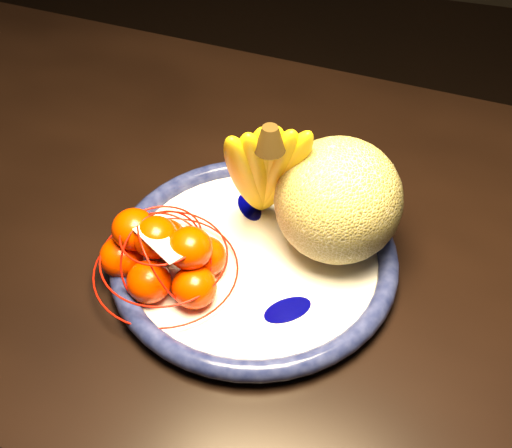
% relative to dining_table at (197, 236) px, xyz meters
% --- Properties ---
extents(dining_table, '(1.52, 1.01, 0.72)m').
position_rel_dining_table_xyz_m(dining_table, '(0.00, 0.00, 0.00)').
color(dining_table, black).
rests_on(dining_table, ground).
extents(fruit_bowl, '(0.39, 0.39, 0.03)m').
position_rel_dining_table_xyz_m(fruit_bowl, '(0.12, -0.10, 0.09)').
color(fruit_bowl, white).
rests_on(fruit_bowl, dining_table).
extents(cantaloupe, '(0.17, 0.17, 0.17)m').
position_rel_dining_table_xyz_m(cantaloupe, '(0.22, -0.05, 0.18)').
color(cantaloupe, olive).
rests_on(cantaloupe, fruit_bowl).
extents(banana_bunch, '(0.14, 0.14, 0.23)m').
position_rel_dining_table_xyz_m(banana_bunch, '(0.12, -0.04, 0.20)').
color(banana_bunch, '#E9B008').
rests_on(banana_bunch, fruit_bowl).
extents(mandarin_bag, '(0.25, 0.25, 0.12)m').
position_rel_dining_table_xyz_m(mandarin_bag, '(0.02, -0.16, 0.13)').
color(mandarin_bag, '#FF2F00').
rests_on(mandarin_bag, fruit_bowl).
extents(price_tag, '(0.08, 0.06, 0.01)m').
position_rel_dining_table_xyz_m(price_tag, '(0.02, -0.18, 0.18)').
color(price_tag, white).
rests_on(price_tag, mandarin_bag).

